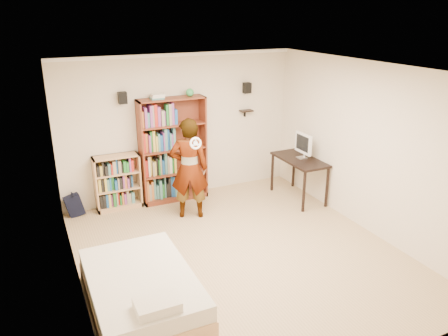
# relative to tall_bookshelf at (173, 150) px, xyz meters

# --- Properties ---
(ground) EXTENTS (4.50, 5.00, 0.01)m
(ground) POSITION_rel_tall_bookshelf_xyz_m (0.21, -2.32, -0.97)
(ground) COLOR tan
(ground) RESTS_ON ground
(room_shell) EXTENTS (4.52, 5.02, 2.71)m
(room_shell) POSITION_rel_tall_bookshelf_xyz_m (0.21, -2.32, 0.79)
(room_shell) COLOR beige
(room_shell) RESTS_ON ground
(crown_molding) EXTENTS (4.50, 5.00, 0.06)m
(crown_molding) POSITION_rel_tall_bookshelf_xyz_m (0.21, -2.32, 1.70)
(crown_molding) COLOR white
(crown_molding) RESTS_ON room_shell
(speaker_left) EXTENTS (0.14, 0.12, 0.20)m
(speaker_left) POSITION_rel_tall_bookshelf_xyz_m (-0.84, 0.08, 1.03)
(speaker_left) COLOR black
(speaker_left) RESTS_ON room_shell
(speaker_right) EXTENTS (0.14, 0.12, 0.20)m
(speaker_right) POSITION_rel_tall_bookshelf_xyz_m (1.56, 0.08, 1.03)
(speaker_right) COLOR black
(speaker_right) RESTS_ON room_shell
(wall_shelf) EXTENTS (0.25, 0.16, 0.02)m
(wall_shelf) POSITION_rel_tall_bookshelf_xyz_m (1.56, 0.09, 0.58)
(wall_shelf) COLOR black
(wall_shelf) RESTS_ON room_shell
(tall_bookshelf) EXTENTS (1.23, 0.36, 1.94)m
(tall_bookshelf) POSITION_rel_tall_bookshelf_xyz_m (0.00, 0.00, 0.00)
(tall_bookshelf) COLOR maroon
(tall_bookshelf) RESTS_ON ground
(low_bookshelf) EXTENTS (0.80, 0.30, 1.00)m
(low_bookshelf) POSITION_rel_tall_bookshelf_xyz_m (-1.06, 0.03, -0.47)
(low_bookshelf) COLOR tan
(low_bookshelf) RESTS_ON ground
(computer_desk) EXTENTS (0.59, 1.17, 0.80)m
(computer_desk) POSITION_rel_tall_bookshelf_xyz_m (2.15, -0.97, -0.57)
(computer_desk) COLOR black
(computer_desk) RESTS_ON ground
(imac) EXTENTS (0.16, 0.48, 0.47)m
(imac) POSITION_rel_tall_bookshelf_xyz_m (2.20, -0.95, 0.06)
(imac) COLOR white
(imac) RESTS_ON computer_desk
(daybed) EXTENTS (1.21, 1.86, 0.55)m
(daybed) POSITION_rel_tall_bookshelf_xyz_m (-1.41, -2.91, -0.70)
(daybed) COLOR beige
(daybed) RESTS_ON ground
(person) EXTENTS (0.75, 0.63, 1.76)m
(person) POSITION_rel_tall_bookshelf_xyz_m (0.01, -0.82, -0.09)
(person) COLOR black
(person) RESTS_ON ground
(wii_wheel) EXTENTS (0.20, 0.08, 0.20)m
(wii_wheel) POSITION_rel_tall_bookshelf_xyz_m (0.01, -1.15, 0.45)
(wii_wheel) COLOR white
(wii_wheel) RESTS_ON person
(navy_bag) EXTENTS (0.32, 0.23, 0.41)m
(navy_bag) POSITION_rel_tall_bookshelf_xyz_m (-1.84, 0.03, -0.77)
(navy_bag) COLOR black
(navy_bag) RESTS_ON ground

